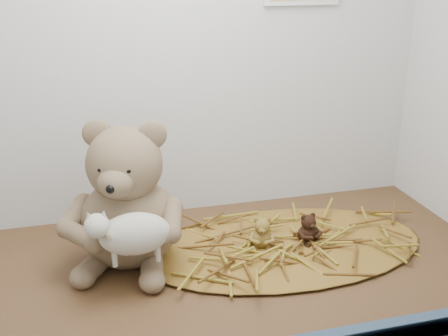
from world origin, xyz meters
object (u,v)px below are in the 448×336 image
object	(u,v)px
mini_teddy_tan	(262,231)
mini_teddy_brown	(308,227)
toy_lamb	(135,234)
main_teddy	(127,194)

from	to	relation	value
mini_teddy_tan	mini_teddy_brown	size ratio (longest dim) A/B	1.04
mini_teddy_tan	mini_teddy_brown	bearing A→B (deg)	18.37
toy_lamb	mini_teddy_brown	xyz separation A→B (cm)	(37.46, 7.47, -7.10)
toy_lamb	mini_teddy_brown	distance (cm)	38.85
main_teddy	mini_teddy_brown	distance (cm)	39.04
main_teddy	mini_teddy_brown	bearing A→B (deg)	16.36
main_teddy	toy_lamb	bearing A→B (deg)	-68.65
toy_lamb	mini_teddy_brown	world-z (taller)	toy_lamb
toy_lamb	mini_teddy_brown	size ratio (longest dim) A/B	2.60
toy_lamb	mini_teddy_tan	world-z (taller)	toy_lamb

